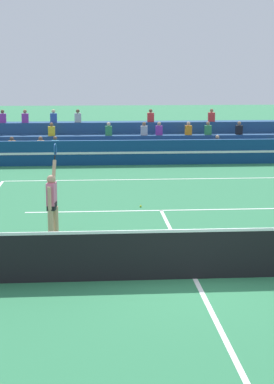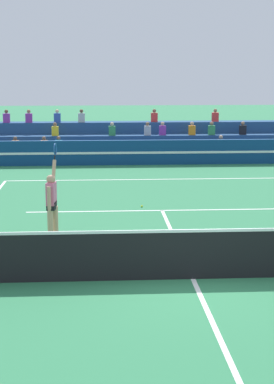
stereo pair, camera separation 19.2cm
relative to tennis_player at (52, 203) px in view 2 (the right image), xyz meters
The scene contains 7 objects.
ground_plane 4.44m from the tennis_player, 44.53° to the right, with size 120.00×120.00×0.00m, color #2D7A4C.
court_lines 4.44m from the tennis_player, 44.53° to the right, with size 11.10×23.90×0.01m.
tennis_net 4.36m from the tennis_player, 44.53° to the right, with size 12.00×0.10×1.10m.
sponsor_banner_wall 13.10m from the tennis_player, 76.35° to the left, with size 18.00×0.26×1.10m.
bleacher_stand 15.56m from the tennis_player, 78.60° to the left, with size 20.81×2.85×2.28m.
tennis_player is the anchor object (origin of this frame).
tennis_ball 4.72m from the tennis_player, 57.24° to the left, with size 0.07×0.07×0.07m, color #C6DB33.
Camera 2 is at (-1.92, -12.57, 4.33)m, focal length 60.00 mm.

